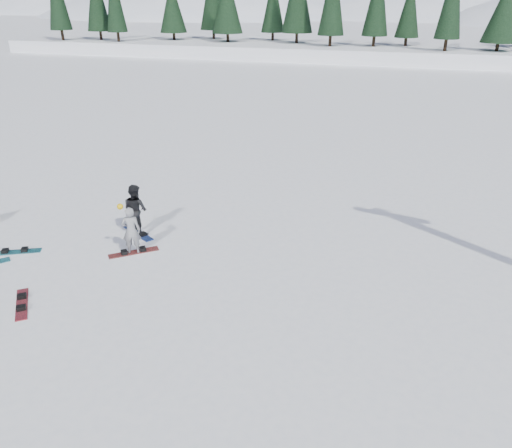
{
  "coord_description": "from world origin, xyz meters",
  "views": [
    {
      "loc": [
        8.21,
        -10.12,
        7.15
      ],
      "look_at": [
        4.3,
        2.39,
        1.1
      ],
      "focal_mm": 35.0,
      "sensor_mm": 36.0,
      "label": 1
    }
  ],
  "objects": [
    {
      "name": "snowboard_woman",
      "position": [
        0.66,
        1.55,
        0.01
      ],
      "size": [
        1.33,
        1.18,
        0.03
      ],
      "primitive_type": "cube",
      "rotation": [
        0.0,
        0.0,
        0.7
      ],
      "color": "maroon",
      "rests_on": "ground"
    },
    {
      "name": "ground",
      "position": [
        0.0,
        0.0,
        0.0
      ],
      "size": [
        420.0,
        420.0,
        0.0
      ],
      "primitive_type": "plane",
      "color": "white",
      "rests_on": "ground"
    },
    {
      "name": "snowboard_man",
      "position": [
        0.1,
        2.8,
        0.01
      ],
      "size": [
        1.43,
        1.01,
        0.03
      ],
      "primitive_type": "cube",
      "rotation": [
        0.0,
        0.0,
        -0.54
      ],
      "color": "navy",
      "rests_on": "ground"
    },
    {
      "name": "snowboarder_man",
      "position": [
        0.1,
        2.8,
        0.85
      ],
      "size": [
        0.98,
        0.85,
        1.7
      ],
      "primitive_type": "imported",
      "rotation": [
        0.0,
        0.0,
        2.85
      ],
      "color": "black",
      "rests_on": "ground"
    },
    {
      "name": "snowboarder_woman",
      "position": [
        0.65,
        1.55,
        0.77
      ],
      "size": [
        0.64,
        0.55,
        1.64
      ],
      "rotation": [
        0.0,
        0.0,
        3.55
      ],
      "color": "#98989D",
      "rests_on": "ground"
    },
    {
      "name": "snowboard_loose_c",
      "position": [
        -2.8,
        0.5,
        0.01
      ],
      "size": [
        1.46,
        0.93,
        0.03
      ],
      "primitive_type": "cube",
      "rotation": [
        0.0,
        0.0,
        0.47
      ],
      "color": "#166E7C",
      "rests_on": "ground"
    },
    {
      "name": "alpine_backdrop",
      "position": [
        -11.72,
        189.18,
        -13.98
      ],
      "size": [
        412.5,
        227.0,
        53.2
      ],
      "color": "white",
      "rests_on": "ground"
    },
    {
      "name": "snowboard_loose_b",
      "position": [
        -0.63,
        -1.76,
        0.01
      ],
      "size": [
        1.16,
        1.34,
        0.03
      ],
      "primitive_type": "cube",
      "rotation": [
        0.0,
        0.0,
        -0.89
      ],
      "color": "maroon",
      "rests_on": "ground"
    }
  ]
}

